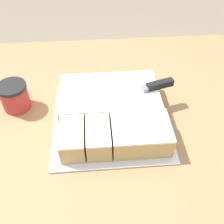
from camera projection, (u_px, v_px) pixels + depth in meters
countertop at (111, 198)px, 1.15m from camera, size 1.40×1.10×0.92m
cake_board at (112, 120)px, 0.85m from camera, size 0.36×0.36×0.01m
cake at (113, 111)px, 0.82m from camera, size 0.32×0.32×0.07m
knife at (149, 88)px, 0.83m from camera, size 0.31×0.10×0.02m
coffee_cup at (14, 96)px, 0.86m from camera, size 0.09×0.09×0.09m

